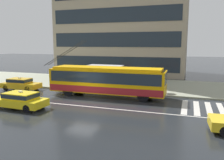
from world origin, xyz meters
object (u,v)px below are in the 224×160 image
object	(u,v)px
trolleybus	(107,80)
pedestrian_walking_past	(143,76)
pedestrian_approaching_curb	(129,74)
pedestrian_at_shelter	(157,76)
bus_shelter	(106,71)
taxi_queued_behind_bus	(21,84)
taxi_oncoming_near	(20,99)

from	to	relation	value
trolleybus	pedestrian_walking_past	world-z (taller)	trolleybus
pedestrian_approaching_curb	pedestrian_at_shelter	bearing A→B (deg)	-21.89
pedestrian_at_shelter	pedestrian_walking_past	xyz separation A→B (m)	(-1.35, -0.63, -0.00)
bus_shelter	taxi_queued_behind_bus	bearing A→B (deg)	-156.69
pedestrian_at_shelter	pedestrian_approaching_curb	xyz separation A→B (m)	(-3.31, 1.33, -0.12)
taxi_queued_behind_bus	bus_shelter	distance (m)	9.43
taxi_queued_behind_bus	taxi_oncoming_near	bearing A→B (deg)	-50.15
bus_shelter	pedestrian_approaching_curb	size ratio (longest dim) A/B	2.03
taxi_queued_behind_bus	bus_shelter	xyz separation A→B (m)	(8.58, 3.69, 1.30)
trolleybus	taxi_oncoming_near	xyz separation A→B (m)	(-4.97, -6.15, -0.84)
trolleybus	bus_shelter	world-z (taller)	trolleybus
taxi_queued_behind_bus	pedestrian_approaching_curb	size ratio (longest dim) A/B	2.23
taxi_queued_behind_bus	pedestrian_at_shelter	size ratio (longest dim) A/B	2.11
taxi_oncoming_near	pedestrian_approaching_curb	distance (m)	11.96
taxi_queued_behind_bus	pedestrian_at_shelter	world-z (taller)	pedestrian_at_shelter
pedestrian_approaching_curb	trolleybus	bearing A→B (deg)	-104.31
bus_shelter	pedestrian_walking_past	size ratio (longest dim) A/B	1.94
trolleybus	taxi_queued_behind_bus	distance (m)	9.99
taxi_oncoming_near	trolleybus	bearing A→B (deg)	51.07
taxi_oncoming_near	bus_shelter	size ratio (longest dim) A/B	1.14
pedestrian_at_shelter	pedestrian_approaching_curb	distance (m)	3.57
bus_shelter	pedestrian_walking_past	distance (m)	4.61
trolleybus	bus_shelter	xyz separation A→B (m)	(-1.38, 3.53, 0.45)
trolleybus	pedestrian_walking_past	size ratio (longest dim) A/B	6.11
taxi_oncoming_near	pedestrian_at_shelter	size ratio (longest dim) A/B	2.18
taxi_queued_behind_bus	pedestrian_at_shelter	xyz separation A→B (m)	(14.33, 2.98, 1.08)
taxi_queued_behind_bus	pedestrian_walking_past	size ratio (longest dim) A/B	2.14
pedestrian_approaching_curb	pedestrian_walking_past	xyz separation A→B (m)	(1.96, -1.96, 0.11)
trolleybus	pedestrian_approaching_curb	world-z (taller)	trolleybus
pedestrian_at_shelter	pedestrian_approaching_curb	size ratio (longest dim) A/B	1.06
taxi_oncoming_near	pedestrian_at_shelter	distance (m)	12.99
pedestrian_at_shelter	trolleybus	bearing A→B (deg)	-147.21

